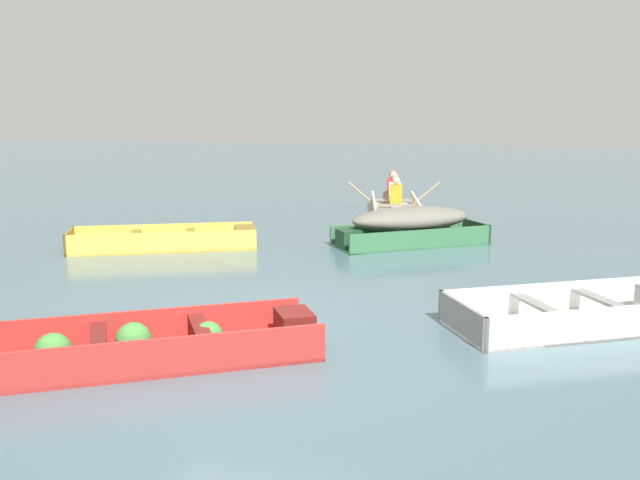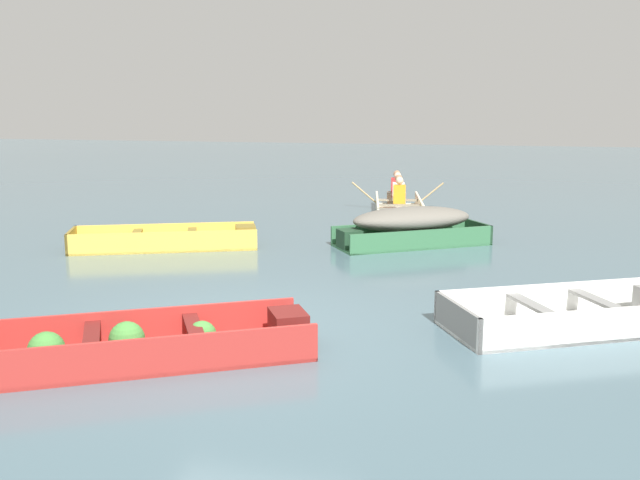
{
  "view_description": "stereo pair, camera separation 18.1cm",
  "coord_description": "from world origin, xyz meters",
  "px_view_note": "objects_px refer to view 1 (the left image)",
  "views": [
    {
      "loc": [
        2.65,
        -7.45,
        2.58
      ],
      "look_at": [
        -0.04,
        3.94,
        0.35
      ],
      "focal_mm": 40.0,
      "sensor_mm": 36.0,
      "label": 1
    },
    {
      "loc": [
        2.82,
        -7.41,
        2.58
      ],
      "look_at": [
        -0.04,
        3.94,
        0.35
      ],
      "focal_mm": 40.0,
      "sensor_mm": 36.0,
      "label": 2
    }
  ],
  "objects_px": {
    "dinghy_red_foreground": "(156,346)",
    "skiff_white_near_moored": "(582,315)",
    "skiff_yellow_mid_moored": "(171,241)",
    "rowboat_cream_with_crew": "(395,202)",
    "skiff_green_far_moored": "(409,223)"
  },
  "relations": [
    {
      "from": "skiff_white_near_moored",
      "to": "skiff_green_far_moored",
      "type": "height_order",
      "value": "skiff_green_far_moored"
    },
    {
      "from": "dinghy_red_foreground",
      "to": "rowboat_cream_with_crew",
      "type": "relative_size",
      "value": 1.04
    },
    {
      "from": "skiff_white_near_moored",
      "to": "skiff_green_far_moored",
      "type": "relative_size",
      "value": 1.05
    },
    {
      "from": "skiff_yellow_mid_moored",
      "to": "skiff_white_near_moored",
      "type": "bearing_deg",
      "value": -25.38
    },
    {
      "from": "skiff_white_near_moored",
      "to": "rowboat_cream_with_crew",
      "type": "distance_m",
      "value": 9.24
    },
    {
      "from": "dinghy_red_foreground",
      "to": "skiff_green_far_moored",
      "type": "relative_size",
      "value": 1.19
    },
    {
      "from": "skiff_yellow_mid_moored",
      "to": "rowboat_cream_with_crew",
      "type": "relative_size",
      "value": 1.03
    },
    {
      "from": "skiff_green_far_moored",
      "to": "skiff_yellow_mid_moored",
      "type": "bearing_deg",
      "value": -162.94
    },
    {
      "from": "skiff_green_far_moored",
      "to": "rowboat_cream_with_crew",
      "type": "height_order",
      "value": "rowboat_cream_with_crew"
    },
    {
      "from": "skiff_yellow_mid_moored",
      "to": "rowboat_cream_with_crew",
      "type": "distance_m",
      "value": 6.39
    },
    {
      "from": "skiff_green_far_moored",
      "to": "dinghy_red_foreground",
      "type": "bearing_deg",
      "value": -105.47
    },
    {
      "from": "dinghy_red_foreground",
      "to": "skiff_green_far_moored",
      "type": "xyz_separation_m",
      "value": [
        1.85,
        6.68,
        0.26
      ]
    },
    {
      "from": "dinghy_red_foreground",
      "to": "skiff_white_near_moored",
      "type": "xyz_separation_m",
      "value": [
        4.38,
        2.21,
        -0.02
      ]
    },
    {
      "from": "skiff_green_far_moored",
      "to": "rowboat_cream_with_crew",
      "type": "distance_m",
      "value": 4.23
    },
    {
      "from": "dinghy_red_foreground",
      "to": "skiff_white_near_moored",
      "type": "distance_m",
      "value": 4.91
    }
  ]
}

